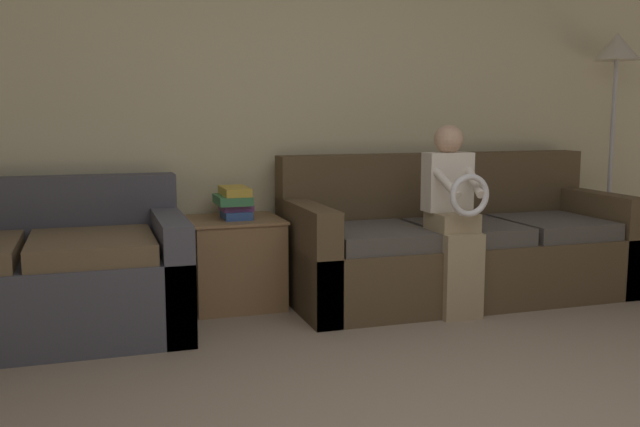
{
  "coord_description": "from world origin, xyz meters",
  "views": [
    {
      "loc": [
        -1.28,
        -1.69,
        1.22
      ],
      "look_at": [
        -0.15,
        1.79,
        0.7
      ],
      "focal_mm": 40.0,
      "sensor_mm": 36.0,
      "label": 1
    }
  ],
  "objects_px": {
    "child_left_seated": "(454,211)",
    "floor_lamp": "(616,71)",
    "couch_side": "(27,280)",
    "couch_main": "(455,247)",
    "side_shelf": "(236,261)",
    "book_stack": "(235,202)"
  },
  "relations": [
    {
      "from": "couch_main",
      "to": "floor_lamp",
      "type": "height_order",
      "value": "floor_lamp"
    },
    {
      "from": "couch_side",
      "to": "floor_lamp",
      "type": "distance_m",
      "value": 4.25
    },
    {
      "from": "child_left_seated",
      "to": "side_shelf",
      "type": "height_order",
      "value": "child_left_seated"
    },
    {
      "from": "couch_main",
      "to": "book_stack",
      "type": "distance_m",
      "value": 1.5
    },
    {
      "from": "couch_main",
      "to": "book_stack",
      "type": "xyz_separation_m",
      "value": [
        -1.45,
        0.19,
        0.34
      ]
    },
    {
      "from": "couch_main",
      "to": "child_left_seated",
      "type": "distance_m",
      "value": 0.55
    },
    {
      "from": "child_left_seated",
      "to": "floor_lamp",
      "type": "bearing_deg",
      "value": 20.35
    },
    {
      "from": "couch_main",
      "to": "couch_side",
      "type": "relative_size",
      "value": 1.33
    },
    {
      "from": "floor_lamp",
      "to": "couch_side",
      "type": "bearing_deg",
      "value": -176.13
    },
    {
      "from": "child_left_seated",
      "to": "floor_lamp",
      "type": "distance_m",
      "value": 1.96
    },
    {
      "from": "floor_lamp",
      "to": "side_shelf",
      "type": "bearing_deg",
      "value": -179.64
    },
    {
      "from": "couch_main",
      "to": "child_left_seated",
      "type": "relative_size",
      "value": 1.98
    },
    {
      "from": "couch_side",
      "to": "floor_lamp",
      "type": "bearing_deg",
      "value": 3.87
    },
    {
      "from": "floor_lamp",
      "to": "child_left_seated",
      "type": "bearing_deg",
      "value": -159.65
    },
    {
      "from": "couch_side",
      "to": "child_left_seated",
      "type": "relative_size",
      "value": 1.48
    },
    {
      "from": "couch_side",
      "to": "side_shelf",
      "type": "bearing_deg",
      "value": 12.01
    },
    {
      "from": "side_shelf",
      "to": "floor_lamp",
      "type": "height_order",
      "value": "floor_lamp"
    },
    {
      "from": "couch_main",
      "to": "side_shelf",
      "type": "relative_size",
      "value": 3.96
    },
    {
      "from": "couch_side",
      "to": "child_left_seated",
      "type": "height_order",
      "value": "child_left_seated"
    },
    {
      "from": "child_left_seated",
      "to": "side_shelf",
      "type": "distance_m",
      "value": 1.4
    },
    {
      "from": "child_left_seated",
      "to": "book_stack",
      "type": "relative_size",
      "value": 3.67
    },
    {
      "from": "child_left_seated",
      "to": "book_stack",
      "type": "height_order",
      "value": "child_left_seated"
    }
  ]
}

